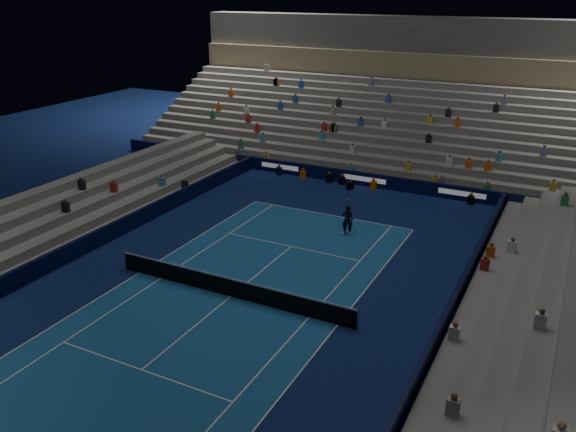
# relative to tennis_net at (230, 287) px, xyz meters

# --- Properties ---
(ground) EXTENTS (90.00, 90.00, 0.00)m
(ground) POSITION_rel_tennis_net_xyz_m (0.00, 0.00, -0.50)
(ground) COLOR #0C1A4A
(ground) RESTS_ON ground
(court_surface) EXTENTS (10.97, 23.77, 0.01)m
(court_surface) POSITION_rel_tennis_net_xyz_m (0.00, 0.00, -0.50)
(court_surface) COLOR #195089
(court_surface) RESTS_ON ground
(sponsor_barrier_far) EXTENTS (44.00, 0.25, 1.00)m
(sponsor_barrier_far) POSITION_rel_tennis_net_xyz_m (0.00, 18.50, -0.00)
(sponsor_barrier_far) COLOR black
(sponsor_barrier_far) RESTS_ON ground
(sponsor_barrier_east) EXTENTS (0.25, 37.00, 1.00)m
(sponsor_barrier_east) POSITION_rel_tennis_net_xyz_m (9.70, 0.00, -0.00)
(sponsor_barrier_east) COLOR black
(sponsor_barrier_east) RESTS_ON ground
(sponsor_barrier_west) EXTENTS (0.25, 37.00, 1.00)m
(sponsor_barrier_west) POSITION_rel_tennis_net_xyz_m (-9.70, 0.00, -0.00)
(sponsor_barrier_west) COLOR black
(sponsor_barrier_west) RESTS_ON ground
(grandstand_main) EXTENTS (44.00, 15.20, 11.20)m
(grandstand_main) POSITION_rel_tennis_net_xyz_m (0.00, 27.90, 2.87)
(grandstand_main) COLOR slate
(grandstand_main) RESTS_ON ground
(grandstand_east) EXTENTS (5.00, 37.00, 2.50)m
(grandstand_east) POSITION_rel_tennis_net_xyz_m (13.17, 0.00, 0.41)
(grandstand_east) COLOR slate
(grandstand_east) RESTS_ON ground
(grandstand_west) EXTENTS (5.00, 37.00, 2.50)m
(grandstand_west) POSITION_rel_tennis_net_xyz_m (-13.17, 0.00, 0.41)
(grandstand_west) COLOR slate
(grandstand_west) RESTS_ON ground
(tennis_net) EXTENTS (12.90, 0.10, 1.10)m
(tennis_net) POSITION_rel_tennis_net_xyz_m (0.00, 0.00, 0.00)
(tennis_net) COLOR #B2B2B7
(tennis_net) RESTS_ON ground
(tennis_player) EXTENTS (0.78, 0.65, 1.84)m
(tennis_player) POSITION_rel_tennis_net_xyz_m (2.15, 9.49, 0.41)
(tennis_player) COLOR black
(tennis_player) RESTS_ON ground
(broadcast_camera) EXTENTS (0.52, 0.90, 0.53)m
(broadcast_camera) POSITION_rel_tennis_net_xyz_m (-0.75, 17.34, -0.22)
(broadcast_camera) COLOR black
(broadcast_camera) RESTS_ON ground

